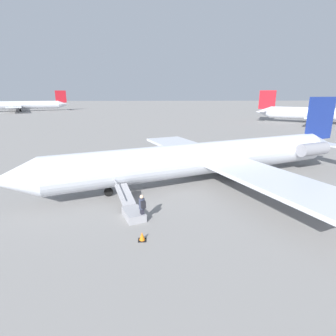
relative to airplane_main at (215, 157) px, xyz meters
name	(u,v)px	position (x,y,z in m)	size (l,w,h in m)	color
ground_plane	(204,181)	(0.95, 0.37, -2.18)	(600.00, 600.00, 0.00)	gray
airplane_main	(215,157)	(0.00, 0.00, 0.00)	(31.76, 24.82, 7.30)	silver
airplane_far_left	(11,105)	(69.19, -102.70, 0.58)	(46.90, 37.30, 9.28)	silver
airplane_far_center	(325,114)	(-39.72, -44.91, 0.39)	(32.04, 26.12, 8.63)	silver
boarding_stairs	(132,210)	(6.90, 6.87, -1.80)	(2.40, 4.11, 1.78)	#99999E
passenger	(142,206)	(6.19, 7.76, -1.18)	(0.44, 0.57, 1.74)	#23232D
traffic_cone_near_stairs	(142,237)	(6.13, 9.93, -1.96)	(0.44, 0.44, 0.48)	black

